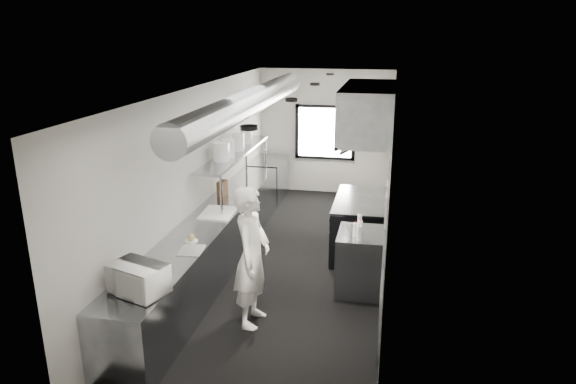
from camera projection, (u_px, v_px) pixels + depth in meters
The scene contains 35 objects.
floor at pixel (291, 263), 8.47m from camera, with size 3.00×8.00×0.01m, color black.
ceiling at pixel (291, 89), 7.64m from camera, with size 3.00×8.00×0.01m, color beige.
wall_back at pixel (325, 132), 11.80m from camera, with size 3.00×0.02×2.80m, color beige.
wall_front at pixel (197, 312), 4.31m from camera, with size 3.00×0.02×2.80m, color beige.
wall_left at pixel (199, 175), 8.34m from camera, with size 0.02×8.00×2.80m, color beige.
wall_right at pixel (390, 186), 7.77m from camera, with size 0.02×8.00×2.80m, color beige.
wall_cladding at pixel (386, 232), 8.31m from camera, with size 0.03×5.50×1.10m, color gray.
hvac_duct at pixel (252, 101), 8.22m from camera, with size 0.40×0.40×6.40m, color #909498.
service_window at pixel (325, 133), 11.76m from camera, with size 1.36×0.05×1.25m.
exhaust_hood at pixel (368, 112), 8.20m from camera, with size 0.81×2.20×0.88m.
prep_counter at pixel (212, 244), 8.09m from camera, with size 0.70×6.00×0.90m, color gray.
pass_shelf at pixel (235, 154), 9.18m from camera, with size 0.45×3.00×0.68m.
range at pixel (359, 226), 8.79m from camera, with size 0.88×1.60×0.94m.
bottle_station at pixel (360, 262), 7.47m from camera, with size 0.65×0.80×0.90m, color gray.
far_work_table at pixel (268, 179), 11.55m from camera, with size 0.70×1.20×0.90m, color gray.
notice_sheet_a at pixel (387, 198), 6.59m from camera, with size 0.02×0.28×0.38m, color silver.
notice_sheet_b at pixel (386, 210), 6.28m from camera, with size 0.02×0.28×0.38m, color silver.
line_cook at pixel (252, 257), 6.53m from camera, with size 0.67×0.44×1.83m, color white.
microwave at pixel (138, 279), 5.62m from camera, with size 0.56×0.42×0.33m, color white.
deli_tub_a at pixel (140, 272), 6.02m from camera, with size 0.15×0.15×0.11m, color #B5BFB0.
deli_tub_b at pixel (140, 273), 6.04m from camera, with size 0.12×0.12×0.09m, color #B5BFB0.
newspaper at pixel (191, 250), 6.75m from camera, with size 0.30×0.37×0.01m, color beige.
small_plate at pixel (191, 241), 7.03m from camera, with size 0.18×0.18×0.01m, color white.
pastry at pixel (191, 237), 7.01m from camera, with size 0.10×0.10×0.10m, color tan.
cutting_board at pixel (218, 213), 8.10m from camera, with size 0.48×0.64×0.02m, color white.
knife_block at pixel (222, 188), 8.94m from camera, with size 0.11×0.23×0.26m, color #55361E.
plate_stack_a at pixel (221, 152), 8.51m from camera, with size 0.26×0.26×0.30m, color white.
plate_stack_b at pixel (228, 148), 8.73m from camera, with size 0.24×0.24×0.31m, color white.
plate_stack_c at pixel (238, 142), 9.22m from camera, with size 0.23×0.23×0.32m, color white.
plate_stack_d at pixel (246, 134), 9.81m from camera, with size 0.22×0.22×0.34m, color white.
squeeze_bottle_a at pixel (359, 233), 7.05m from camera, with size 0.07×0.07×0.20m, color white.
squeeze_bottle_b at pixel (355, 230), 7.18m from camera, with size 0.06×0.06×0.19m, color white.
squeeze_bottle_c at pixel (361, 227), 7.33m from camera, with size 0.06×0.06×0.17m, color white.
squeeze_bottle_d at pixel (359, 224), 7.42m from camera, with size 0.05×0.05×0.16m, color white.
squeeze_bottle_e at pixel (360, 220), 7.55m from camera, with size 0.06×0.06×0.18m, color white.
Camera 1 is at (1.50, -7.59, 3.64)m, focal length 32.62 mm.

